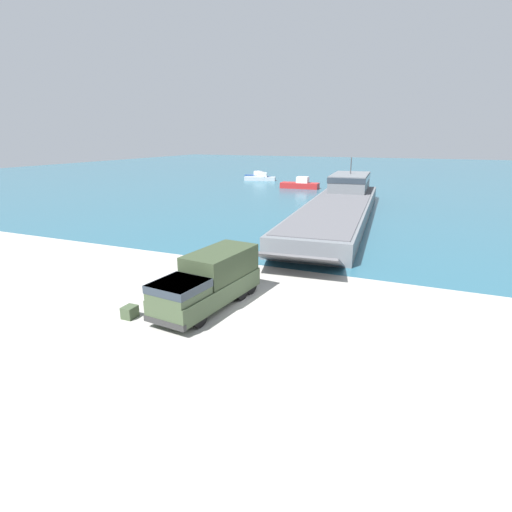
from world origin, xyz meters
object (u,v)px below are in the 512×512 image
(moored_boat_b, at_px, (300,184))
(moored_boat_c, at_px, (260,178))
(cargo_crate, at_px, (130,312))
(mooring_bollard, at_px, (198,259))
(military_truck, at_px, (209,280))
(landing_craft, at_px, (341,202))
(soldier_on_ramp, at_px, (156,292))
(moored_boat_a, at_px, (258,177))

(moored_boat_b, relative_size, moored_boat_c, 1.03)
(moored_boat_c, relative_size, cargo_crate, 9.18)
(moored_boat_b, bearing_deg, mooring_bollard, -175.52)
(moored_boat_c, bearing_deg, cargo_crate, -177.13)
(mooring_bollard, height_order, cargo_crate, mooring_bollard)
(military_truck, distance_m, mooring_bollard, 8.37)
(cargo_crate, bearing_deg, moored_boat_c, 106.73)
(landing_craft, height_order, soldier_on_ramp, landing_craft)
(moored_boat_b, distance_m, moored_boat_c, 16.34)
(moored_boat_c, bearing_deg, moored_boat_b, -143.15)
(moored_boat_a, relative_size, moored_boat_b, 1.04)
(landing_craft, bearing_deg, cargo_crate, -101.42)
(moored_boat_c, xyz_separation_m, mooring_bollard, (19.51, -60.19, -0.16))
(moored_boat_b, bearing_deg, soldier_on_ramp, -174.46)
(cargo_crate, bearing_deg, moored_boat_a, 107.40)
(moored_boat_a, relative_size, cargo_crate, 9.81)
(landing_craft, xyz_separation_m, moored_boat_c, (-25.43, 34.74, -0.92))
(landing_craft, bearing_deg, mooring_bollard, -107.46)
(military_truck, bearing_deg, mooring_bollard, -138.07)
(military_truck, relative_size, mooring_bollard, 9.74)
(soldier_on_ramp, distance_m, mooring_bollard, 8.67)
(moored_boat_a, bearing_deg, moored_boat_c, -112.61)
(moored_boat_c, distance_m, mooring_bollard, 63.28)
(mooring_bollard, bearing_deg, moored_boat_b, 97.85)
(landing_craft, relative_size, soldier_on_ramp, 24.22)
(moored_boat_b, xyz_separation_m, moored_boat_c, (-12.64, 10.35, -0.14))
(moored_boat_a, height_order, cargo_crate, moored_boat_a)
(military_truck, relative_size, moored_boat_c, 1.10)
(moored_boat_c, bearing_deg, military_truck, -173.89)
(mooring_bollard, bearing_deg, soldier_on_ramp, -74.92)
(mooring_bollard, bearing_deg, landing_craft, 76.91)
(landing_craft, distance_m, cargo_crate, 35.62)
(moored_boat_a, xyz_separation_m, moored_boat_b, (14.23, -12.54, 0.10))
(landing_craft, distance_m, moored_boat_a, 45.76)
(moored_boat_b, bearing_deg, moored_boat_c, 47.34)
(landing_craft, relative_size, moored_boat_b, 5.73)
(military_truck, height_order, moored_boat_a, military_truck)
(landing_craft, xyz_separation_m, mooring_bollard, (-5.92, -25.45, -1.08))
(military_truck, xyz_separation_m, cargo_crate, (-3.26, -3.13, -1.26))
(moored_boat_a, bearing_deg, military_truck, -127.94)
(soldier_on_ramp, distance_m, cargo_crate, 1.82)
(landing_craft, bearing_deg, soldier_on_ramp, -100.57)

